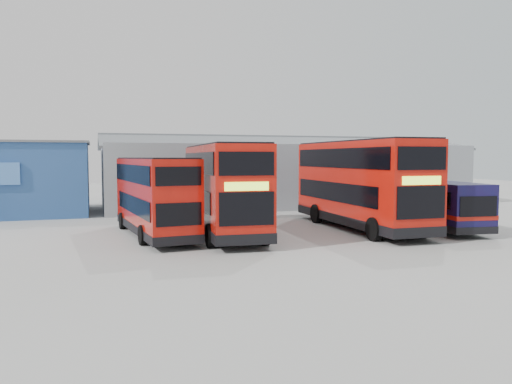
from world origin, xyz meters
name	(u,v)px	position (x,y,z in m)	size (l,w,h in m)	color
ground_plane	(276,248)	(0.00, 0.00, 0.00)	(120.00, 120.00, 0.00)	#9B9B96
maintenance_shed	(283,174)	(8.00, 20.00, 2.60)	(30.50, 12.00, 5.89)	#8F959C
double_decker_left	(154,197)	(-4.72, 5.13, 1.99)	(3.26, 9.65, 4.01)	red
double_decker_centre	(223,190)	(-1.22, 4.77, 2.32)	(3.39, 11.19, 4.67)	red
double_decker_right	(359,185)	(6.57, 4.32, 2.46)	(3.23, 11.77, 4.94)	red
single_decker_blue	(424,204)	(10.57, 3.84, 1.34)	(3.47, 10.12, 2.69)	#0E0F3F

